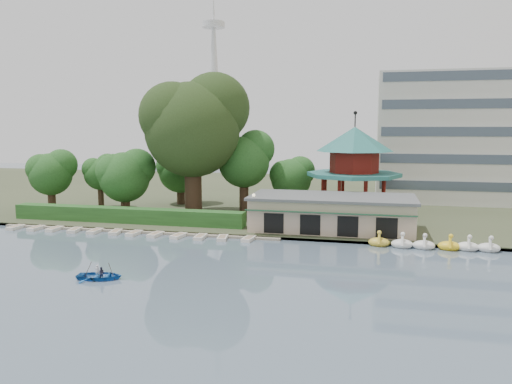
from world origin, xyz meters
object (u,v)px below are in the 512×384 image
(big_tree, at_px, (194,122))
(pavilion, at_px, (354,162))
(boathouse, at_px, (332,212))
(dock, at_px, (137,231))
(rowboat_with_passengers, at_px, (100,273))

(big_tree, bearing_deg, pavilion, 10.33)
(boathouse, height_order, big_tree, big_tree)
(dock, distance_m, big_tree, 16.98)
(pavilion, relative_size, big_tree, 0.71)
(pavilion, bearing_deg, dock, -148.34)
(big_tree, xyz_separation_m, rowboat_with_passengers, (2.18, -28.18, -12.14))
(pavilion, bearing_deg, rowboat_with_passengers, -120.26)
(big_tree, bearing_deg, boathouse, -18.31)
(dock, bearing_deg, pavilion, 31.66)
(boathouse, height_order, rowboat_with_passengers, boathouse)
(pavilion, distance_m, big_tree, 21.80)
(boathouse, relative_size, pavilion, 1.38)
(pavilion, distance_m, rowboat_with_passengers, 37.67)
(boathouse, distance_m, rowboat_with_passengers, 27.61)
(rowboat_with_passengers, bearing_deg, big_tree, 94.42)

